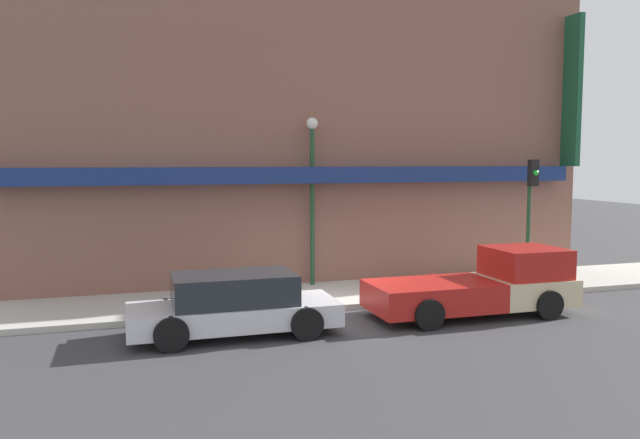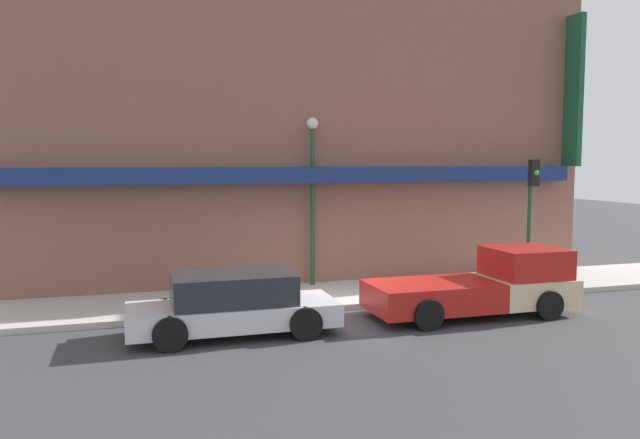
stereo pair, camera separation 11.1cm
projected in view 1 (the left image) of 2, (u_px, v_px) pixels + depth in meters
The scene contains 8 objects.
ground_plane at pixel (345, 311), 16.78m from camera, with size 80.00×80.00×0.00m, color #38383A.
sidewalk at pixel (326, 295), 18.33m from camera, with size 36.00×3.29×0.16m.
building at pixel (298, 133), 20.85m from camera, with size 19.80×3.80×9.96m.
pickup_truck at pixel (484, 286), 16.33m from camera, with size 5.44×2.16×1.72m.
parked_car at pixel (234, 305), 14.39m from camera, with size 4.80×2.03×1.44m.
fire_hydrant at pixel (432, 285), 17.91m from camera, with size 0.19×0.19×0.64m.
street_lamp at pixel (312, 180), 19.22m from camera, with size 0.36×0.36×5.19m.
traffic_light at pixel (531, 200), 18.96m from camera, with size 0.28×0.42×3.90m.
Camera 1 is at (-5.52, -15.53, 4.03)m, focal length 35.00 mm.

